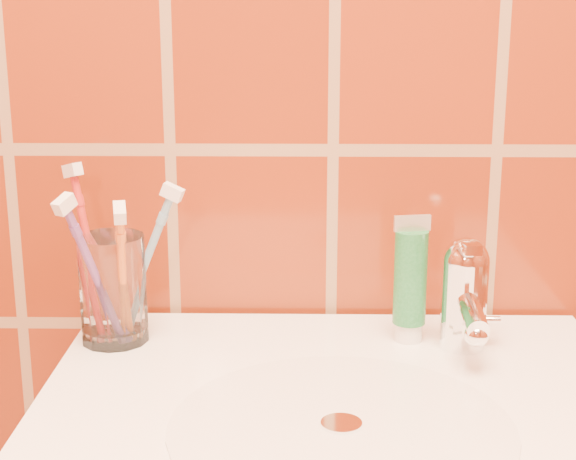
{
  "coord_description": "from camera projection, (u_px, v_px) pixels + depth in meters",
  "views": [
    {
      "loc": [
        -0.03,
        0.22,
        1.21
      ],
      "look_at": [
        -0.05,
        1.08,
        0.98
      ],
      "focal_mm": 55.0,
      "sensor_mm": 36.0,
      "label": 1
    }
  ],
  "objects": [
    {
      "name": "toothbrush_1",
      "position": [
        95.0,
        274.0,
        0.89
      ],
      "size": [
        0.13,
        0.16,
        0.2
      ],
      "primitive_type": null,
      "rotation": [
        0.41,
        0.0,
        -0.54
      ],
      "color": "#6C408B",
      "rests_on": "glass_tumbler"
    },
    {
      "name": "glass_tumbler",
      "position": [
        113.0,
        289.0,
        0.94
      ],
      "size": [
        0.09,
        0.09,
        0.12
      ],
      "primitive_type": "cylinder",
      "rotation": [
        0.0,
        0.0,
        0.34
      ],
      "color": "white",
      "rests_on": "pedestal_sink"
    },
    {
      "name": "toothbrush_3",
      "position": [
        145.0,
        264.0,
        0.93
      ],
      "size": [
        0.12,
        0.11,
        0.18
      ],
      "primitive_type": null,
      "rotation": [
        0.4,
        0.0,
        1.38
      ],
      "color": "#6FA0C5",
      "rests_on": "glass_tumbler"
    },
    {
      "name": "toothbrush_0",
      "position": [
        90.0,
        254.0,
        0.93
      ],
      "size": [
        0.12,
        0.11,
        0.2
      ],
      "primitive_type": null,
      "rotation": [
        0.26,
        0.0,
        -2.31
      ],
      "color": "#B42826",
      "rests_on": "glass_tumbler"
    },
    {
      "name": "toothbrush_2",
      "position": [
        122.0,
        277.0,
        0.9
      ],
      "size": [
        0.07,
        0.16,
        0.19
      ],
      "primitive_type": null,
      "rotation": [
        0.42,
        0.0,
        0.23
      ],
      "color": "orange",
      "rests_on": "glass_tumbler"
    },
    {
      "name": "toothpaste_tube",
      "position": [
        410.0,
        283.0,
        0.93
      ],
      "size": [
        0.04,
        0.04,
        0.14
      ],
      "rotation": [
        0.0,
        0.0,
        0.18
      ],
      "color": "white",
      "rests_on": "pedestal_sink"
    },
    {
      "name": "faucet",
      "position": [
        465.0,
        291.0,
        0.91
      ],
      "size": [
        0.05,
        0.11,
        0.12
      ],
      "color": "white",
      "rests_on": "pedestal_sink"
    }
  ]
}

